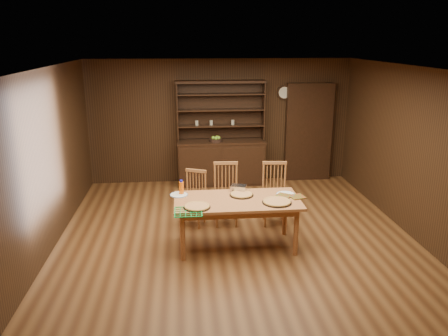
{
  "coord_description": "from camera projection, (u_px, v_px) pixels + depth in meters",
  "views": [
    {
      "loc": [
        -0.78,
        -6.11,
        3.01
      ],
      "look_at": [
        -0.16,
        0.4,
        1.05
      ],
      "focal_mm": 35.0,
      "sensor_mm": 36.0,
      "label": 1
    }
  ],
  "objects": [
    {
      "name": "plate_right",
      "position": [
        286.0,
        194.0,
        6.53
      ],
      "size": [
        0.27,
        0.27,
        0.02
      ],
      "color": "white",
      "rests_on": "dining_table"
    },
    {
      "name": "wall_clock",
      "position": [
        284.0,
        93.0,
        9.15
      ],
      "size": [
        0.3,
        0.05,
        0.3
      ],
      "color": "black",
      "rests_on": "room_shell"
    },
    {
      "name": "foil_dish",
      "position": [
        239.0,
        188.0,
        6.68
      ],
      "size": [
        0.27,
        0.23,
        0.09
      ],
      "primitive_type": "cube",
      "rotation": [
        0.0,
        0.0,
        -0.33
      ],
      "color": "white",
      "rests_on": "dining_table"
    },
    {
      "name": "fruit_bowl",
      "position": [
        216.0,
        139.0,
        9.03
      ],
      "size": [
        0.26,
        0.26,
        0.12
      ],
      "color": "black",
      "rests_on": "china_hutch"
    },
    {
      "name": "china_hutch",
      "position": [
        221.0,
        157.0,
        9.21
      ],
      "size": [
        1.84,
        0.52,
        2.17
      ],
      "color": "black",
      "rests_on": "floor"
    },
    {
      "name": "room_shell",
      "position": [
        238.0,
        141.0,
        6.3
      ],
      "size": [
        6.0,
        6.0,
        6.0
      ],
      "color": "white",
      "rests_on": "floor"
    },
    {
      "name": "pizza_center",
      "position": [
        242.0,
        194.0,
        6.49
      ],
      "size": [
        0.36,
        0.36,
        0.04
      ],
      "color": "black",
      "rests_on": "dining_table"
    },
    {
      "name": "dining_table",
      "position": [
        237.0,
        205.0,
        6.36
      ],
      "size": [
        1.82,
        0.91,
        0.75
      ],
      "color": "#C47744",
      "rests_on": "floor"
    },
    {
      "name": "plate_left",
      "position": [
        179.0,
        195.0,
        6.5
      ],
      "size": [
        0.27,
        0.27,
        0.02
      ],
      "color": "white",
      "rests_on": "dining_table"
    },
    {
      "name": "chair_left",
      "position": [
        195.0,
        196.0,
        7.23
      ],
      "size": [
        0.49,
        0.48,
        0.92
      ],
      "rotation": [
        0.0,
        0.0,
        -0.4
      ],
      "color": "#AC673B",
      "rests_on": "floor"
    },
    {
      "name": "pizza_right",
      "position": [
        277.0,
        202.0,
        6.21
      ],
      "size": [
        0.42,
        0.42,
        0.04
      ],
      "color": "black",
      "rests_on": "dining_table"
    },
    {
      "name": "floor",
      "position": [
        237.0,
        240.0,
        6.76
      ],
      "size": [
        6.0,
        6.0,
        0.0
      ],
      "primitive_type": "plane",
      "color": "brown",
      "rests_on": "ground"
    },
    {
      "name": "juice_bottle",
      "position": [
        181.0,
        188.0,
        6.52
      ],
      "size": [
        0.07,
        0.07,
        0.23
      ],
      "color": "orange",
      "rests_on": "dining_table"
    },
    {
      "name": "pot_holder_a",
      "position": [
        297.0,
        197.0,
        6.43
      ],
      "size": [
        0.25,
        0.25,
        0.02
      ],
      "primitive_type": "cube",
      "rotation": [
        0.0,
        0.0,
        0.25
      ],
      "color": "#9E1215",
      "rests_on": "dining_table"
    },
    {
      "name": "chair_right",
      "position": [
        274.0,
        191.0,
        7.28
      ],
      "size": [
        0.47,
        0.45,
        1.04
      ],
      "rotation": [
        0.0,
        0.0,
        -0.11
      ],
      "color": "#AC673B",
      "rests_on": "floor"
    },
    {
      "name": "doorway",
      "position": [
        308.0,
        132.0,
        9.39
      ],
      "size": [
        1.0,
        0.18,
        2.1
      ],
      "primitive_type": "cube",
      "color": "black",
      "rests_on": "floor"
    },
    {
      "name": "chair_center",
      "position": [
        226.0,
        191.0,
        7.27
      ],
      "size": [
        0.44,
        0.42,
        1.04
      ],
      "rotation": [
        0.0,
        0.0,
        -0.05
      ],
      "color": "#AC673B",
      "rests_on": "floor"
    },
    {
      "name": "pizza_left",
      "position": [
        197.0,
        206.0,
        6.03
      ],
      "size": [
        0.38,
        0.38,
        0.04
      ],
      "color": "black",
      "rests_on": "dining_table"
    },
    {
      "name": "cooling_rack",
      "position": [
        188.0,
        212.0,
        5.88
      ],
      "size": [
        0.41,
        0.41,
        0.02
      ],
      "primitive_type": null,
      "rotation": [
        0.0,
        0.0,
        0.16
      ],
      "color": "green",
      "rests_on": "dining_table"
    },
    {
      "name": "pot_holder_b",
      "position": [
        284.0,
        196.0,
        6.46
      ],
      "size": [
        0.29,
        0.29,
        0.02
      ],
      "primitive_type": "cube",
      "rotation": [
        0.0,
        0.0,
        -0.64
      ],
      "color": "#9E1215",
      "rests_on": "dining_table"
    }
  ]
}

